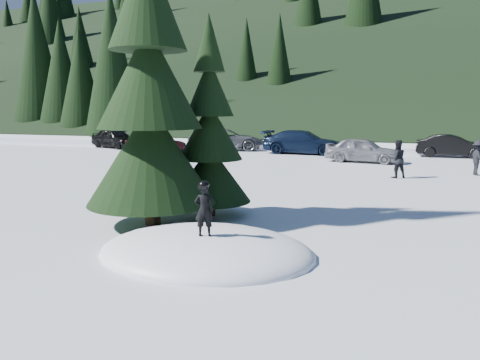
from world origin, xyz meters
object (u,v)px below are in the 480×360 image
(spruce_tall, at_px, (149,91))
(car_0, at_px, (115,138))
(car_4, at_px, (363,150))
(child_skier, at_px, (204,210))
(car_5, at_px, (452,146))
(spruce_short, at_px, (210,139))
(adult_2, at_px, (478,158))
(car_1, at_px, (156,144))
(adult_0, at_px, (397,159))
(car_3, at_px, (303,142))
(car_2, at_px, (227,140))

(spruce_tall, relative_size, car_0, 2.04)
(car_4, bearing_deg, child_skier, -177.42)
(car_5, bearing_deg, car_4, 133.56)
(spruce_short, bearing_deg, car_4, 78.17)
(child_skier, xyz_separation_m, adult_2, (6.83, 14.43, -0.21))
(car_1, bearing_deg, car_4, -98.84)
(car_0, bearing_deg, spruce_short, -118.89)
(spruce_tall, distance_m, adult_2, 15.53)
(car_0, bearing_deg, car_1, -99.30)
(car_1, xyz_separation_m, car_5, (17.76, 3.74, 0.06))
(adult_2, distance_m, car_0, 24.10)
(car_0, xyz_separation_m, car_5, (22.77, 0.76, -0.04))
(spruce_tall, distance_m, car_4, 16.50)
(car_0, bearing_deg, adult_0, -93.20)
(adult_2, relative_size, car_5, 0.38)
(child_skier, relative_size, car_1, 0.27)
(car_3, relative_size, car_4, 1.30)
(adult_0, bearing_deg, car_2, -67.90)
(adult_0, height_order, car_4, adult_0)
(car_4, distance_m, car_5, 6.54)
(spruce_short, bearing_deg, car_3, 93.05)
(adult_2, bearing_deg, car_1, 62.31)
(spruce_short, bearing_deg, car_1, 123.36)
(adult_0, relative_size, car_1, 0.43)
(car_3, distance_m, car_4, 5.37)
(car_2, bearing_deg, spruce_tall, 176.93)
(car_2, height_order, car_3, car_3)
(adult_2, bearing_deg, spruce_tall, 128.51)
(child_skier, relative_size, car_3, 0.19)
(spruce_tall, bearing_deg, car_3, 89.88)
(car_0, height_order, car_3, car_3)
(spruce_tall, height_order, adult_0, spruce_tall)
(car_5, bearing_deg, spruce_short, 158.88)
(car_0, height_order, car_1, car_0)
(car_1, height_order, car_3, car_3)
(adult_0, bearing_deg, car_5, -134.09)
(spruce_short, bearing_deg, adult_0, 61.88)
(adult_0, height_order, car_5, adult_0)
(car_3, bearing_deg, child_skier, -169.67)
(adult_2, bearing_deg, car_5, -12.95)
(spruce_tall, xyz_separation_m, car_0, (-13.89, 19.39, -2.60))
(spruce_short, relative_size, car_3, 1.04)
(child_skier, height_order, adult_0, adult_0)
(spruce_short, bearing_deg, adult_2, 53.23)
(car_1, bearing_deg, adult_0, -118.54)
(adult_0, relative_size, car_2, 0.30)
(adult_2, relative_size, car_4, 0.39)
(car_4, bearing_deg, car_5, -40.12)
(car_1, bearing_deg, car_0, 53.12)
(spruce_tall, height_order, car_1, spruce_tall)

